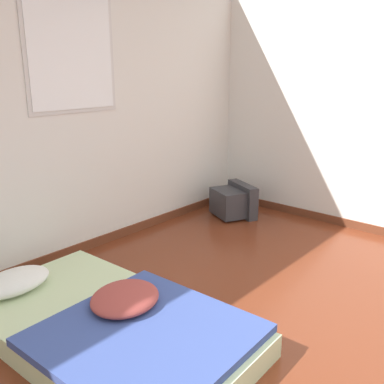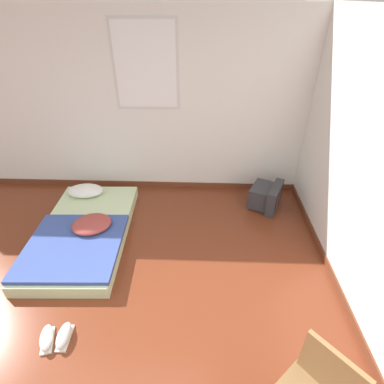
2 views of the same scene
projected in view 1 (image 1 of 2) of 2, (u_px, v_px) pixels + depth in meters
wall_back at (46, 116)px, 3.56m from camera, size 7.47×0.08×2.60m
mattress_bed at (106, 324)px, 2.73m from camera, size 1.16×1.98×0.30m
crt_tv at (234, 201)px, 4.99m from camera, size 0.55×0.59×0.38m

